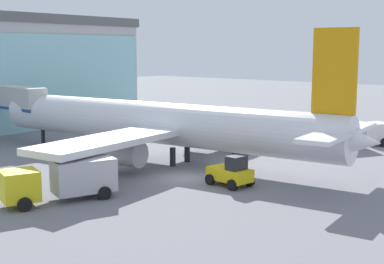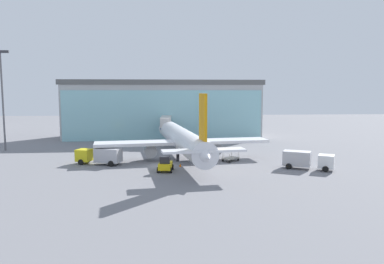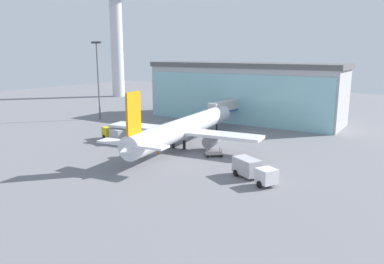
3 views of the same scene
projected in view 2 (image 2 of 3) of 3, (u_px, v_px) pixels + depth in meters
The scene contains 11 objects.
ground at pixel (162, 166), 58.89m from camera, with size 240.00×240.00×0.00m, color slate.
terminal_building at pixel (163, 109), 94.25m from camera, with size 49.08×14.76×14.30m.
jet_bridge at pixel (166, 122), 84.29m from camera, with size 2.67×11.66×5.98m.
apron_light_mast at pixel (2, 92), 72.16m from camera, with size 3.20×0.40×19.39m.
airplane at pixel (182, 139), 64.39m from camera, with size 29.67×39.02×11.40m.
catering_truck at pixel (100, 155), 59.60m from camera, with size 7.62×4.36×2.65m.
fuel_truck at pixel (306, 160), 56.06m from camera, with size 7.49×5.32×2.65m.
baggage_cart at pixel (231, 158), 62.41m from camera, with size 3.17×3.04×1.50m.
pushback_tug at pixel (165, 165), 54.54m from camera, with size 2.49×3.39×2.30m.
safety_cone_nose at pixel (180, 165), 57.92m from camera, with size 0.36×0.36×0.55m, color orange.
safety_cone_wingtip at pixel (97, 158), 63.58m from camera, with size 0.36×0.36×0.55m, color orange.
Camera 2 is at (0.63, -58.13, 11.80)m, focal length 35.00 mm.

